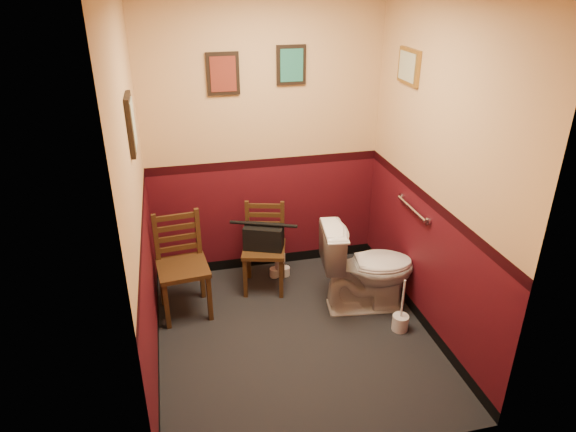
# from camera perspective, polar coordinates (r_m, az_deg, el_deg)

# --- Properties ---
(floor) EXTENTS (2.20, 2.40, 0.00)m
(floor) POSITION_cam_1_polar(r_m,az_deg,el_deg) (4.37, 0.78, -13.31)
(floor) COLOR black
(floor) RESTS_ON ground
(wall_back) EXTENTS (2.20, 0.00, 2.70)m
(wall_back) POSITION_cam_1_polar(r_m,az_deg,el_deg) (4.78, -2.66, 8.62)
(wall_back) COLOR #470C14
(wall_back) RESTS_ON ground
(wall_front) EXTENTS (2.20, 0.00, 2.70)m
(wall_front) POSITION_cam_1_polar(r_m,az_deg,el_deg) (2.66, 7.28, -6.43)
(wall_front) COLOR #470C14
(wall_front) RESTS_ON ground
(wall_left) EXTENTS (0.00, 2.40, 2.70)m
(wall_left) POSITION_cam_1_polar(r_m,az_deg,el_deg) (3.59, -16.40, 1.59)
(wall_left) COLOR #470C14
(wall_left) RESTS_ON ground
(wall_right) EXTENTS (0.00, 2.40, 2.70)m
(wall_right) POSITION_cam_1_polar(r_m,az_deg,el_deg) (4.07, 16.14, 4.51)
(wall_right) COLOR #470C14
(wall_right) RESTS_ON ground
(grab_bar) EXTENTS (0.05, 0.56, 0.06)m
(grab_bar) POSITION_cam_1_polar(r_m,az_deg,el_deg) (4.41, 13.65, 0.81)
(grab_bar) COLOR silver
(grab_bar) RESTS_ON wall_right
(framed_print_back_a) EXTENTS (0.28, 0.04, 0.36)m
(framed_print_back_a) POSITION_cam_1_polar(r_m,az_deg,el_deg) (4.57, -7.24, 15.40)
(framed_print_back_a) COLOR black
(framed_print_back_a) RESTS_ON wall_back
(framed_print_back_b) EXTENTS (0.26, 0.04, 0.34)m
(framed_print_back_b) POSITION_cam_1_polar(r_m,az_deg,el_deg) (4.66, 0.37, 16.42)
(framed_print_back_b) COLOR black
(framed_print_back_b) RESTS_ON wall_back
(framed_print_left) EXTENTS (0.04, 0.30, 0.38)m
(framed_print_left) POSITION_cam_1_polar(r_m,az_deg,el_deg) (3.52, -17.03, 9.73)
(framed_print_left) COLOR black
(framed_print_left) RESTS_ON wall_left
(framed_print_right) EXTENTS (0.04, 0.34, 0.28)m
(framed_print_right) POSITION_cam_1_polar(r_m,az_deg,el_deg) (4.40, 13.26, 15.87)
(framed_print_right) COLOR olive
(framed_print_right) RESTS_ON wall_right
(toilet) EXTENTS (0.87, 0.56, 0.80)m
(toilet) POSITION_cam_1_polar(r_m,az_deg,el_deg) (4.56, 8.79, -5.69)
(toilet) COLOR white
(toilet) RESTS_ON floor
(toilet_brush) EXTENTS (0.14, 0.14, 0.49)m
(toilet_brush) POSITION_cam_1_polar(r_m,az_deg,el_deg) (4.51, 12.37, -11.39)
(toilet_brush) COLOR silver
(toilet_brush) RESTS_ON floor
(chair_left) EXTENTS (0.46, 0.46, 0.90)m
(chair_left) POSITION_cam_1_polar(r_m,az_deg,el_deg) (4.53, -11.69, -5.42)
(chair_left) COLOR #422813
(chair_left) RESTS_ON floor
(chair_right) EXTENTS (0.47, 0.47, 0.82)m
(chair_right) POSITION_cam_1_polar(r_m,az_deg,el_deg) (4.80, -2.65, -3.50)
(chair_right) COLOR #422813
(chair_right) RESTS_ON floor
(handbag) EXTENTS (0.39, 0.30, 0.26)m
(handbag) POSITION_cam_1_polar(r_m,az_deg,el_deg) (4.70, -2.71, -2.33)
(handbag) COLOR black
(handbag) RESTS_ON chair_right
(tp_stack) EXTENTS (0.20, 0.12, 0.26)m
(tp_stack) POSITION_cam_1_polar(r_m,az_deg,el_deg) (5.08, -0.91, -5.63)
(tp_stack) COLOR silver
(tp_stack) RESTS_ON floor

